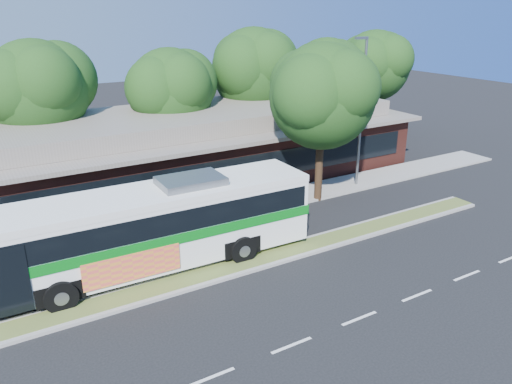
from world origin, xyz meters
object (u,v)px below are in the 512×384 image
sidewalk_tree (327,93)px  sedan (36,227)px  lamp_post (361,109)px  transit_bus (156,222)px

sidewalk_tree → sedan: bearing=169.9°
lamp_post → transit_bus: bearing=-166.0°
lamp_post → sidewalk_tree: size_ratio=1.01×
lamp_post → transit_bus: 15.13m
lamp_post → transit_bus: lamp_post is taller
sedan → transit_bus: bearing=-131.6°
transit_bus → sedan: 7.27m
transit_bus → sedan: bearing=126.8°
lamp_post → sedan: lamp_post is taller
transit_bus → sidewalk_tree: bearing=16.4°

